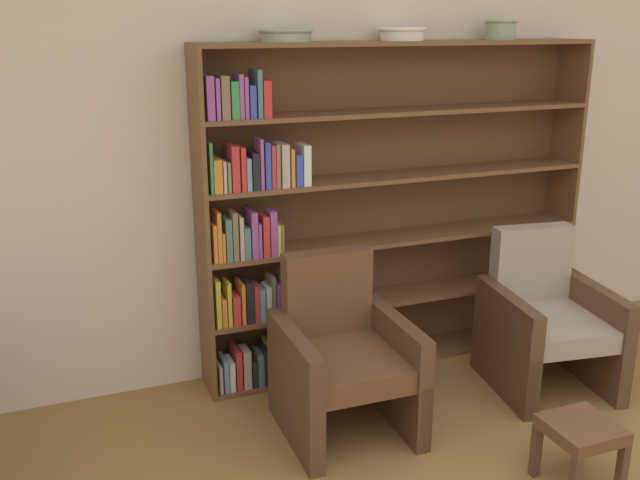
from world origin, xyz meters
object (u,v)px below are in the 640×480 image
bowl_slate (402,33)px  bookshelf (363,214)px  bowl_olive (501,28)px  armchair_leather (342,358)px  armchair_cushioned (546,321)px  bowl_brass (286,34)px  footstool (581,436)px

bowl_slate → bookshelf: bearing=175.0°
bowl_olive → armchair_leather: bearing=-153.9°
bowl_slate → armchair_leather: bearing=-134.7°
armchair_leather → armchair_cushioned: 1.29m
bowl_slate → armchair_leather: 1.83m
bowl_olive → bowl_slate: bearing=180.0°
bookshelf → bowl_brass: 1.14m
bowl_slate → armchair_cushioned: 1.85m
bowl_olive → footstool: size_ratio=0.60×
footstool → bowl_slate: bearing=97.0°
bowl_brass → footstool: bearing=-59.8°
bookshelf → armchair_cushioned: size_ratio=2.70×
armchair_cushioned → footstool: 1.01m
bowl_slate → armchair_leather: bowl_slate is taller
bowl_slate → armchair_cushioned: (0.67, -0.63, -1.61)m
bookshelf → footstool: size_ratio=7.58×
armchair_leather → footstool: 1.20m
bowl_slate → bowl_olive: size_ratio=1.39×
armchair_cushioned → bowl_brass: bearing=-16.2°
armchair_cushioned → footstool: (-0.49, -0.87, -0.14)m
armchair_leather → footstool: size_ratio=2.80×
bowl_olive → bowl_brass: bearing=180.0°
bowl_brass → bowl_olive: size_ratio=1.52×
bowl_brass → footstool: (0.88, -1.50, -1.74)m
bookshelf → bowl_slate: bowl_slate is taller
armchair_leather → armchair_cushioned: bearing=-178.8°
armchair_leather → armchair_cushioned: size_ratio=1.00×
bowl_brass → armchair_cushioned: bowl_brass is taller
bowl_brass → armchair_cushioned: bearing=-24.7°
bowl_slate → armchair_cushioned: size_ratio=0.30×
bowl_brass → bowl_olive: (1.35, -0.00, 0.03)m
bowl_olive → bookshelf: bearing=178.8°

